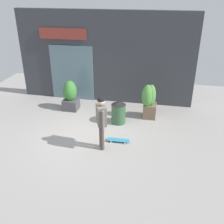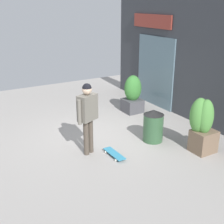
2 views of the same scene
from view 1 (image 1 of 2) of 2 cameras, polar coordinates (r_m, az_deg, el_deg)
The scene contains 7 objects.
ground_plane at distance 9.19m, azimuth -5.86°, elevation -4.98°, with size 12.00×12.00×0.00m, color #9E9993.
building_facade at distance 11.30m, azimuth -1.99°, elevation 11.69°, with size 7.58×0.31×3.86m.
skateboarder at distance 7.91m, azimuth -2.36°, elevation -1.23°, with size 0.43×0.61×1.77m.
skateboard at distance 8.74m, azimuth 1.38°, elevation -6.17°, with size 0.74×0.27×0.08m.
planter_box_left at distance 10.87m, azimuth -9.18°, elevation 3.77°, with size 0.61×0.60×1.25m.
planter_box_right at distance 10.09m, azimuth 8.13°, elevation 2.47°, with size 0.58×0.63×1.38m.
trash_bin at distance 9.73m, azimuth 1.43°, elevation -0.01°, with size 0.54×0.54×0.88m.
Camera 1 is at (2.44, -7.49, 4.74)m, focal length 41.74 mm.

